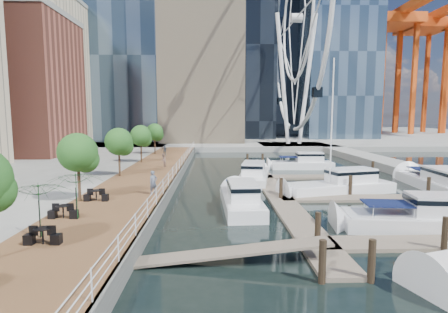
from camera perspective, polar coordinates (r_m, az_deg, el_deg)
ground at (r=20.55m, az=5.10°, el=-12.45°), size 520.00×520.00×0.00m
boardwalk at (r=35.48m, az=-12.43°, el=-3.61°), size 6.00×60.00×1.00m
seawall at (r=35.04m, az=-7.60°, el=-3.64°), size 0.25×60.00×1.00m
land_far at (r=121.47m, az=-0.48°, el=3.69°), size 200.00×114.00×1.00m
breakwater at (r=45.60m, az=27.76°, el=-1.97°), size 4.00×60.00×1.00m
pier at (r=73.39m, az=11.28°, el=1.64°), size 14.00×12.00×1.00m
railing at (r=34.88m, az=-7.79°, el=-1.98°), size 0.10×60.00×1.05m
floating_docks at (r=31.63m, az=17.49°, el=-5.01°), size 16.00×34.00×2.60m
ferris_wheel at (r=75.61m, az=11.75°, el=21.21°), size 5.80×45.60×47.80m
port_cranes at (r=135.23m, az=30.26°, el=11.38°), size 40.00×52.00×38.00m
street_trees at (r=34.59m, az=-16.81°, el=2.33°), size 2.60×42.60×4.60m
cafe_tables at (r=19.81m, az=-25.99°, el=-9.68°), size 2.50×13.70×0.74m
yacht_foreground at (r=24.20m, az=29.71°, el=-10.35°), size 10.50×4.00×2.15m
pedestrian_near at (r=26.12m, az=-11.48°, el=-4.18°), size 0.74×0.73×1.73m
pedestrian_mid at (r=39.50m, az=-9.89°, el=-0.63°), size 0.62×0.78×1.57m
pedestrian_far at (r=50.52m, az=-9.63°, el=0.99°), size 0.98×0.42×1.67m
moored_yachts at (r=32.07m, az=18.48°, el=-5.79°), size 21.96×34.35×11.50m
cafe_seating at (r=18.32m, az=-27.28°, el=-8.12°), size 3.91×12.42×2.66m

